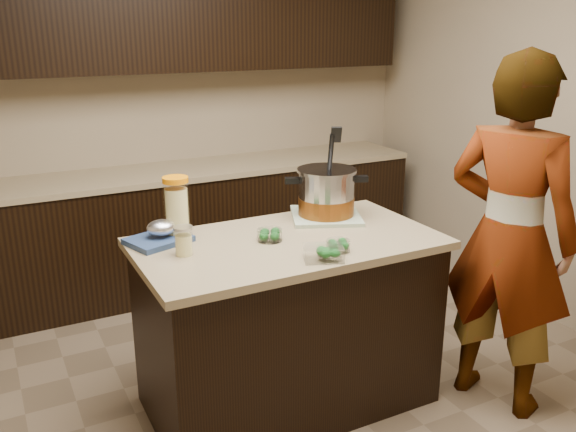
# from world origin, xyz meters

# --- Properties ---
(ground_plane) EXTENTS (4.00, 4.00, 0.00)m
(ground_plane) POSITION_xyz_m (0.00, 0.00, 0.00)
(ground_plane) COLOR brown
(ground_plane) RESTS_ON ground
(room_shell) EXTENTS (4.04, 4.04, 2.72)m
(room_shell) POSITION_xyz_m (0.00, 0.00, 1.71)
(room_shell) COLOR tan
(room_shell) RESTS_ON ground
(back_cabinets) EXTENTS (3.60, 0.63, 2.33)m
(back_cabinets) POSITION_xyz_m (0.00, 1.74, 0.94)
(back_cabinets) COLOR black
(back_cabinets) RESTS_ON ground
(island) EXTENTS (1.46, 0.81, 0.90)m
(island) POSITION_xyz_m (0.00, 0.00, 0.45)
(island) COLOR black
(island) RESTS_ON ground
(dish_towel) EXTENTS (0.47, 0.47, 0.02)m
(dish_towel) POSITION_xyz_m (0.34, 0.22, 0.91)
(dish_towel) COLOR #658A5D
(dish_towel) RESTS_ON island
(stock_pot) EXTENTS (0.43, 0.41, 0.45)m
(stock_pot) POSITION_xyz_m (0.34, 0.22, 1.03)
(stock_pot) COLOR #B7B7BC
(stock_pot) RESTS_ON dish_towel
(lemonade_pitcher) EXTENTS (0.15, 0.15, 0.30)m
(lemonade_pitcher) POSITION_xyz_m (-0.46, 0.27, 1.04)
(lemonade_pitcher) COLOR #ECE290
(lemonade_pitcher) RESTS_ON island
(mason_jar) EXTENTS (0.11, 0.11, 0.14)m
(mason_jar) POSITION_xyz_m (-0.51, 0.04, 0.96)
(mason_jar) COLOR #ECE290
(mason_jar) RESTS_ON island
(broccoli_tub_left) EXTENTS (0.13, 0.13, 0.06)m
(broccoli_tub_left) POSITION_xyz_m (-0.09, 0.03, 0.93)
(broccoli_tub_left) COLOR silver
(broccoli_tub_left) RESTS_ON island
(broccoli_tub_right) EXTENTS (0.12, 0.12, 0.05)m
(broccoli_tub_right) POSITION_xyz_m (0.13, -0.24, 0.92)
(broccoli_tub_right) COLOR silver
(broccoli_tub_right) RESTS_ON island
(broccoli_tub_rect) EXTENTS (0.21, 0.18, 0.06)m
(broccoli_tub_rect) POSITION_xyz_m (0.02, -0.31, 0.93)
(broccoli_tub_rect) COLOR silver
(broccoli_tub_rect) RESTS_ON island
(blue_tray) EXTENTS (0.33, 0.30, 0.10)m
(blue_tray) POSITION_xyz_m (-0.56, 0.24, 0.94)
(blue_tray) COLOR navy
(blue_tray) RESTS_ON island
(person) EXTENTS (0.64, 0.77, 1.80)m
(person) POSITION_xyz_m (0.98, -0.47, 0.90)
(person) COLOR gray
(person) RESTS_ON ground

